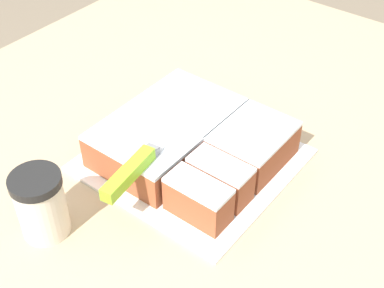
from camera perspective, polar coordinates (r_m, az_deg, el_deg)
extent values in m
cube|color=tan|center=(1.35, -1.49, -14.91)|extent=(1.40, 1.10, 0.92)
cube|color=white|center=(0.97, 0.00, -1.67)|extent=(0.32, 0.34, 0.01)
cube|color=#994C2D|center=(0.98, -2.66, 1.18)|extent=(0.27, 0.17, 0.06)
cube|color=white|center=(0.96, -2.72, 2.78)|extent=(0.27, 0.17, 0.01)
cube|color=#994C2D|center=(0.95, 6.45, -0.24)|extent=(0.14, 0.11, 0.06)
cube|color=white|center=(0.93, 6.60, 1.36)|extent=(0.14, 0.11, 0.01)
cube|color=#994C2D|center=(0.85, 0.65, -6.09)|extent=(0.05, 0.11, 0.06)
cube|color=white|center=(0.83, 0.67, -4.46)|extent=(0.05, 0.11, 0.01)
cube|color=#994C2D|center=(0.89, 3.00, -3.86)|extent=(0.05, 0.11, 0.06)
cube|color=white|center=(0.86, 3.08, -2.23)|extent=(0.05, 0.11, 0.01)
cube|color=silver|center=(0.93, -1.59, 1.85)|extent=(0.17, 0.04, 0.00)
cube|color=slate|center=(0.87, -4.31, -0.71)|extent=(0.02, 0.02, 0.02)
cube|color=#8CCC26|center=(0.83, -6.78, -3.13)|extent=(0.12, 0.04, 0.02)
cylinder|color=beige|center=(0.86, -15.72, -6.57)|extent=(0.08, 0.08, 0.10)
cylinder|color=black|center=(0.82, -16.43, -3.82)|extent=(0.08, 0.08, 0.01)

